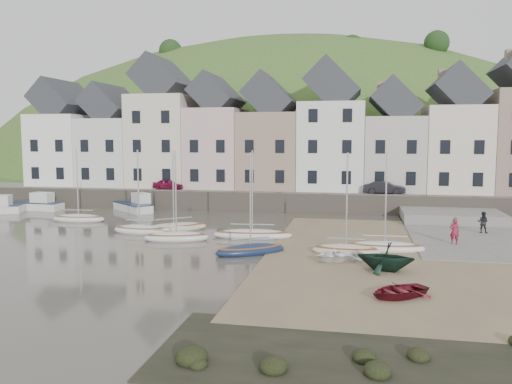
% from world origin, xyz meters
% --- Properties ---
extents(ground, '(160.00, 160.00, 0.00)m').
position_xyz_m(ground, '(0.00, 0.00, 0.00)').
color(ground, '#4A463A').
rests_on(ground, ground).
extents(quay_land, '(90.00, 30.00, 1.50)m').
position_xyz_m(quay_land, '(0.00, 32.00, 0.75)').
color(quay_land, '#3C5A24').
rests_on(quay_land, ground).
extents(quay_street, '(70.00, 7.00, 0.10)m').
position_xyz_m(quay_street, '(0.00, 20.50, 1.55)').
color(quay_street, slate).
rests_on(quay_street, quay_land).
extents(seawall, '(70.00, 1.20, 1.80)m').
position_xyz_m(seawall, '(0.00, 17.00, 0.90)').
color(seawall, slate).
rests_on(seawall, ground).
extents(beach, '(18.00, 26.00, 0.06)m').
position_xyz_m(beach, '(11.00, 0.00, 0.03)').
color(beach, '#7A634A').
rests_on(beach, ground).
extents(slipway, '(8.00, 18.00, 0.12)m').
position_xyz_m(slipway, '(15.00, 8.00, 0.06)').
color(slipway, slate).
rests_on(slipway, ground).
extents(hillside, '(134.40, 84.00, 84.00)m').
position_xyz_m(hillside, '(-5.00, 60.00, -17.99)').
color(hillside, '#3C5A24').
rests_on(hillside, ground).
extents(townhouse_terrace, '(61.05, 8.00, 13.93)m').
position_xyz_m(townhouse_terrace, '(1.76, 24.00, 7.32)').
color(townhouse_terrace, white).
rests_on(townhouse_terrace, quay_land).
extents(sailboat_0, '(4.60, 1.89, 6.32)m').
position_xyz_m(sailboat_0, '(-15.55, 8.09, 0.26)').
color(sailboat_0, silver).
rests_on(sailboat_0, ground).
extents(sailboat_1, '(4.15, 1.79, 6.32)m').
position_xyz_m(sailboat_1, '(-8.33, 4.01, 0.27)').
color(sailboat_1, silver).
rests_on(sailboat_1, ground).
extents(sailboat_2, '(5.01, 4.39, 6.32)m').
position_xyz_m(sailboat_2, '(-6.16, 5.36, 0.26)').
color(sailboat_2, beige).
rests_on(sailboat_2, ground).
extents(sailboat_3, '(4.66, 2.56, 6.32)m').
position_xyz_m(sailboat_3, '(-4.72, 1.94, 0.26)').
color(sailboat_3, silver).
rests_on(sailboat_3, ground).
extents(sailboat_4, '(5.72, 2.10, 6.32)m').
position_xyz_m(sailboat_4, '(0.16, 3.87, 0.26)').
color(sailboat_4, silver).
rests_on(sailboat_4, ground).
extents(sailboat_5, '(4.55, 3.73, 6.32)m').
position_xyz_m(sailboat_5, '(1.06, -1.09, 0.26)').
color(sailboat_5, '#152242').
rests_on(sailboat_5, ground).
extents(sailboat_6, '(4.96, 1.71, 6.32)m').
position_xyz_m(sailboat_6, '(9.03, 1.29, 0.26)').
color(sailboat_6, silver).
rests_on(sailboat_6, ground).
extents(sailboat_7, '(4.16, 1.67, 6.32)m').
position_xyz_m(sailboat_7, '(6.71, -0.10, 0.27)').
color(sailboat_7, beige).
rests_on(sailboat_7, ground).
extents(motorboat_0, '(5.60, 2.03, 1.70)m').
position_xyz_m(motorboat_0, '(-23.25, 13.69, 0.58)').
color(motorboat_0, silver).
rests_on(motorboat_0, ground).
extents(motorboat_2, '(5.15, 4.74, 1.70)m').
position_xyz_m(motorboat_2, '(-13.52, 14.76, 0.58)').
color(motorboat_2, silver).
rests_on(motorboat_2, ground).
extents(rowboat_white, '(3.65, 3.39, 0.62)m').
position_xyz_m(rowboat_white, '(6.28, -2.03, 0.37)').
color(rowboat_white, white).
rests_on(rowboat_white, beach).
extents(rowboat_green, '(3.29, 2.97, 1.53)m').
position_xyz_m(rowboat_green, '(8.84, -3.84, 0.82)').
color(rowboat_green, black).
rests_on(rowboat_green, beach).
extents(rowboat_red, '(3.45, 3.28, 0.58)m').
position_xyz_m(rowboat_red, '(9.16, -8.38, 0.35)').
color(rowboat_red, maroon).
rests_on(rowboat_red, beach).
extents(person_red, '(0.61, 0.42, 1.63)m').
position_xyz_m(person_red, '(13.52, 3.78, 0.94)').
color(person_red, maroon).
rests_on(person_red, slipway).
extents(person_dark, '(0.92, 0.83, 1.56)m').
position_xyz_m(person_dark, '(16.25, 8.36, 0.90)').
color(person_dark, black).
rests_on(person_dark, slipway).
extents(car_left, '(3.43, 2.05, 1.09)m').
position_xyz_m(car_left, '(-11.96, 19.50, 2.15)').
color(car_left, maroon).
rests_on(car_left, quay_street).
extents(car_right, '(3.96, 1.79, 1.26)m').
position_xyz_m(car_right, '(9.85, 19.50, 2.23)').
color(car_right, black).
rests_on(car_right, quay_street).
extents(shore_rocks, '(14.00, 6.00, 0.66)m').
position_xyz_m(shore_rocks, '(7.62, -15.24, 0.08)').
color(shore_rocks, black).
rests_on(shore_rocks, ground).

